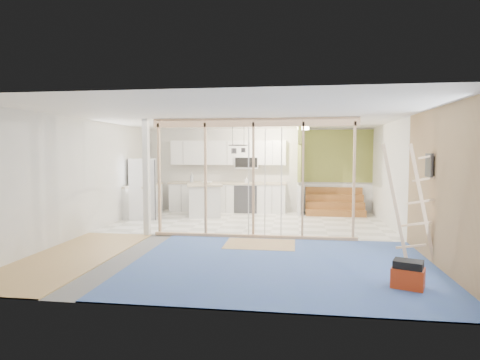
# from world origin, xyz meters

# --- Properties ---
(room) EXTENTS (7.01, 8.01, 2.61)m
(room) POSITION_xyz_m (0.00, 0.00, 1.30)
(room) COLOR slate
(room) RESTS_ON ground
(floor_overlays) EXTENTS (7.00, 8.00, 0.03)m
(floor_overlays) POSITION_xyz_m (0.07, 0.06, 0.01)
(floor_overlays) COLOR white
(floor_overlays) RESTS_ON room
(stud_frame) EXTENTS (4.66, 0.14, 2.60)m
(stud_frame) POSITION_xyz_m (-0.24, -0.00, 1.59)
(stud_frame) COLOR tan
(stud_frame) RESTS_ON room
(base_cabinets) EXTENTS (4.45, 2.24, 0.93)m
(base_cabinets) POSITION_xyz_m (-1.61, 3.36, 0.47)
(base_cabinets) COLOR white
(base_cabinets) RESTS_ON room
(upper_cabinets) EXTENTS (3.60, 0.41, 0.85)m
(upper_cabinets) POSITION_xyz_m (-0.84, 3.82, 1.82)
(upper_cabinets) COLOR white
(upper_cabinets) RESTS_ON room
(green_partition) EXTENTS (2.25, 1.51, 2.60)m
(green_partition) POSITION_xyz_m (2.04, 3.66, 0.94)
(green_partition) COLOR olive
(green_partition) RESTS_ON room
(pot_rack) EXTENTS (0.52, 0.52, 0.72)m
(pot_rack) POSITION_xyz_m (-0.31, 1.89, 2.00)
(pot_rack) COLOR black
(pot_rack) RESTS_ON room
(sheathing_panel) EXTENTS (0.02, 4.00, 2.60)m
(sheathing_panel) POSITION_xyz_m (3.48, -2.00, 1.30)
(sheathing_panel) COLOR tan
(sheathing_panel) RESTS_ON room
(electrical_panel) EXTENTS (0.04, 0.30, 0.40)m
(electrical_panel) POSITION_xyz_m (3.43, -1.40, 1.65)
(electrical_panel) COLOR #3C3C41
(electrical_panel) RESTS_ON room
(ceiling_light) EXTENTS (0.32, 0.32, 0.08)m
(ceiling_light) POSITION_xyz_m (1.40, 3.00, 2.54)
(ceiling_light) COLOR #FFEABF
(ceiling_light) RESTS_ON room
(fridge) EXTENTS (0.97, 0.93, 1.69)m
(fridge) POSITION_xyz_m (-3.03, 2.12, 0.84)
(fridge) COLOR white
(fridge) RESTS_ON room
(island) EXTENTS (1.19, 1.19, 0.96)m
(island) POSITION_xyz_m (-1.40, 2.70, 0.48)
(island) COLOR silver
(island) RESTS_ON room
(bowl) EXTENTS (0.29, 0.29, 0.07)m
(bowl) POSITION_xyz_m (-1.30, 2.60, 0.99)
(bowl) COLOR white
(bowl) RESTS_ON island
(soap_bottle_a) EXTENTS (0.14, 0.14, 0.30)m
(soap_bottle_a) POSITION_xyz_m (-2.02, 3.62, 1.08)
(soap_bottle_a) COLOR #ACB4C0
(soap_bottle_a) RESTS_ON base_cabinets
(soap_bottle_b) EXTENTS (0.11, 0.11, 0.18)m
(soap_bottle_b) POSITION_xyz_m (-0.29, 3.60, 1.02)
(soap_bottle_b) COLOR white
(soap_bottle_b) RESTS_ON base_cabinets
(toolbox) EXTENTS (0.50, 0.44, 0.39)m
(toolbox) POSITION_xyz_m (2.74, -2.90, 0.19)
(toolbox) COLOR #B33110
(toolbox) RESTS_ON room
(ladder) EXTENTS (1.07, 0.18, 2.00)m
(ladder) POSITION_xyz_m (3.15, -1.50, 1.02)
(ladder) COLOR #E7BC8D
(ladder) RESTS_ON room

